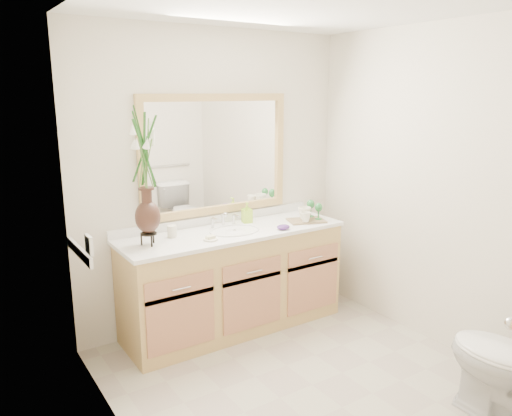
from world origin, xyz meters
TOP-DOWN VIEW (x-y plane):
  - floor at (0.00, 0.00)m, footprint 2.60×2.60m
  - ceiling at (0.00, 0.00)m, footprint 2.40×2.60m
  - wall_back at (0.00, 1.30)m, footprint 2.40×0.02m
  - wall_left at (-1.20, 0.00)m, footprint 0.02×2.60m
  - wall_right at (1.20, 0.00)m, footprint 0.02×2.60m
  - vanity at (0.00, 1.01)m, footprint 1.80×0.55m
  - counter at (0.00, 1.01)m, footprint 1.84×0.57m
  - sink at (0.00, 1.00)m, footprint 0.38×0.34m
  - mirror at (0.00, 1.28)m, footprint 1.32×0.04m
  - switch_plate at (-1.19, 0.76)m, footprint 0.02×0.12m
  - door at (-0.30, -1.29)m, footprint 0.80×0.03m
  - toilet at (0.70, -0.92)m, footprint 0.42×0.75m
  - flower_vase at (-0.70, 1.02)m, footprint 0.21×0.21m
  - tumbler at (-0.48, 1.11)m, footprint 0.07×0.07m
  - soap_dish at (-0.28, 0.88)m, footprint 0.11×0.11m
  - soap_bottle at (0.22, 1.16)m, footprint 0.08×0.09m
  - purple_dish at (0.35, 0.82)m, footprint 0.13×0.12m
  - tray at (0.66, 0.92)m, footprint 0.35×0.29m
  - mug_left at (0.61, 0.86)m, footprint 0.10×0.09m
  - mug_right at (0.66, 0.94)m, footprint 0.13×0.12m
  - goblet_front at (0.76, 0.87)m, footprint 0.06×0.06m
  - goblet_back at (0.76, 0.99)m, footprint 0.07×0.07m

SIDE VIEW (x-z plane):
  - floor at x=0.00m, z-range 0.00..0.00m
  - toilet at x=0.70m, z-range 0.00..0.74m
  - vanity at x=0.00m, z-range 0.00..0.80m
  - sink at x=0.00m, z-range 0.66..0.89m
  - counter at x=0.00m, z-range 0.80..0.83m
  - tray at x=0.66m, z-range 0.83..0.85m
  - soap_dish at x=-0.28m, z-range 0.82..0.86m
  - purple_dish at x=0.35m, z-range 0.83..0.87m
  - tumbler at x=-0.48m, z-range 0.83..0.92m
  - mug_left at x=0.61m, z-range 0.85..0.93m
  - mug_right at x=0.66m, z-range 0.85..0.96m
  - soap_bottle at x=0.22m, z-range 0.83..0.99m
  - goblet_front at x=0.76m, z-range 0.87..1.01m
  - goblet_back at x=0.76m, z-range 0.87..1.02m
  - switch_plate at x=-1.19m, z-range 0.92..1.04m
  - door at x=-0.30m, z-range 0.00..2.00m
  - wall_back at x=0.00m, z-range 0.00..2.40m
  - wall_left at x=-1.20m, z-range 0.00..2.40m
  - wall_right at x=1.20m, z-range 0.00..2.40m
  - mirror at x=0.00m, z-range 0.92..1.89m
  - flower_vase at x=-0.70m, z-range 0.99..1.86m
  - ceiling at x=0.00m, z-range 2.39..2.41m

